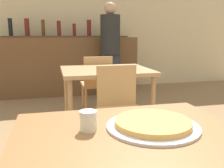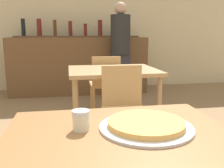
% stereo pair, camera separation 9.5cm
% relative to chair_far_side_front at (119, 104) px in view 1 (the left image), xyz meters
% --- Properties ---
extents(wall_back, '(8.00, 0.05, 2.80)m').
position_rel_chair_far_side_front_xyz_m(wall_back, '(-0.29, 3.21, 0.90)').
color(wall_back, beige).
rests_on(wall_back, ground_plane).
extents(dining_table_near, '(0.97, 0.74, 0.72)m').
position_rel_chair_far_side_front_xyz_m(dining_table_near, '(-0.29, -1.19, 0.13)').
color(dining_table_near, brown).
rests_on(dining_table_near, ground_plane).
extents(dining_table_far, '(0.98, 0.83, 0.75)m').
position_rel_chair_far_side_front_xyz_m(dining_table_far, '(-0.00, 0.59, 0.16)').
color(dining_table_far, '#A87F51').
rests_on(dining_table_far, ground_plane).
extents(bar_counter, '(2.60, 0.56, 1.08)m').
position_rel_chair_far_side_front_xyz_m(bar_counter, '(-0.29, 2.71, 0.04)').
color(bar_counter, brown).
rests_on(bar_counter, ground_plane).
extents(bar_back_shelf, '(2.39, 0.24, 0.35)m').
position_rel_chair_far_side_front_xyz_m(bar_back_shelf, '(-0.31, 2.85, 0.66)').
color(bar_back_shelf, brown).
rests_on(bar_back_shelf, bar_counter).
extents(chair_far_side_front, '(0.40, 0.40, 0.85)m').
position_rel_chair_far_side_front_xyz_m(chair_far_side_front, '(0.00, 0.00, 0.00)').
color(chair_far_side_front, tan).
rests_on(chair_far_side_front, ground_plane).
extents(chair_far_side_back, '(0.40, 0.40, 0.85)m').
position_rel_chair_far_side_front_xyz_m(chair_far_side_back, '(0.00, 1.18, 0.00)').
color(chair_far_side_back, tan).
rests_on(chair_far_side_back, ground_plane).
extents(pizza_tray, '(0.41, 0.41, 0.04)m').
position_rel_chair_far_side_front_xyz_m(pizza_tray, '(-0.17, -1.16, 0.24)').
color(pizza_tray, silver).
rests_on(pizza_tray, dining_table_near).
extents(cheese_shaker, '(0.08, 0.08, 0.09)m').
position_rel_chair_far_side_front_xyz_m(cheese_shaker, '(-0.45, -1.13, 0.27)').
color(cheese_shaker, beige).
rests_on(cheese_shaker, dining_table_near).
extents(person_standing, '(0.34, 0.34, 1.67)m').
position_rel_chair_far_side_front_xyz_m(person_standing, '(0.41, 2.13, 0.40)').
color(person_standing, '#2D2D38').
rests_on(person_standing, ground_plane).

